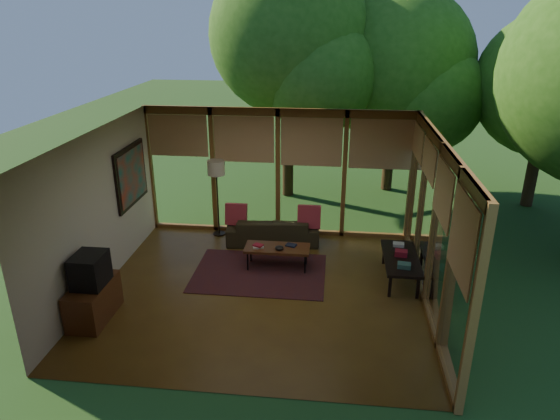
# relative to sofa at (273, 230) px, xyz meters

# --- Properties ---
(floor) EXTENTS (5.50, 5.50, 0.00)m
(floor) POSITION_rel_sofa_xyz_m (0.05, -2.00, -0.28)
(floor) COLOR brown
(floor) RESTS_ON ground
(ceiling) EXTENTS (5.50, 5.50, 0.00)m
(ceiling) POSITION_rel_sofa_xyz_m (0.05, -2.00, 2.42)
(ceiling) COLOR white
(ceiling) RESTS_ON ground
(wall_left) EXTENTS (0.04, 5.00, 2.70)m
(wall_left) POSITION_rel_sofa_xyz_m (-2.70, -2.00, 1.07)
(wall_left) COLOR beige
(wall_left) RESTS_ON ground
(wall_front) EXTENTS (5.50, 0.04, 2.70)m
(wall_front) POSITION_rel_sofa_xyz_m (0.05, -4.50, 1.07)
(wall_front) COLOR beige
(wall_front) RESTS_ON ground
(window_wall_back) EXTENTS (5.50, 0.12, 2.70)m
(window_wall_back) POSITION_rel_sofa_xyz_m (0.05, 0.50, 1.07)
(window_wall_back) COLOR brown
(window_wall_back) RESTS_ON ground
(window_wall_right) EXTENTS (0.12, 5.00, 2.70)m
(window_wall_right) POSITION_rel_sofa_xyz_m (2.80, -2.00, 1.07)
(window_wall_right) COLOR brown
(window_wall_right) RESTS_ON ground
(exterior_lawn) EXTENTS (40.00, 40.00, 0.00)m
(exterior_lawn) POSITION_rel_sofa_xyz_m (8.05, 6.00, -0.29)
(exterior_lawn) COLOR #254D1D
(exterior_lawn) RESTS_ON ground
(tree_nw) EXTENTS (3.77, 3.77, 5.86)m
(tree_nw) POSITION_rel_sofa_xyz_m (0.03, 3.01, 3.69)
(tree_nw) COLOR #382714
(tree_nw) RESTS_ON ground
(tree_ne) EXTENTS (3.84, 3.84, 5.17)m
(tree_ne) POSITION_rel_sofa_xyz_m (2.64, 3.77, 2.97)
(tree_ne) COLOR #382714
(tree_ne) RESTS_ON ground
(tree_far) EXTENTS (3.32, 3.32, 4.61)m
(tree_far) POSITION_rel_sofa_xyz_m (6.01, 2.84, 2.66)
(tree_far) COLOR #382714
(tree_far) RESTS_ON ground
(rug) EXTENTS (2.40, 1.70, 0.01)m
(rug) POSITION_rel_sofa_xyz_m (-0.07, -1.36, -0.27)
(rug) COLOR maroon
(rug) RESTS_ON floor
(sofa) EXTENTS (1.95, 0.91, 0.55)m
(sofa) POSITION_rel_sofa_xyz_m (0.00, 0.00, 0.00)
(sofa) COLOR #322B19
(sofa) RESTS_ON floor
(pillow_left) EXTENTS (0.44, 0.24, 0.46)m
(pillow_left) POSITION_rel_sofa_xyz_m (-0.75, -0.05, 0.33)
(pillow_left) COLOR maroon
(pillow_left) RESTS_ON sofa
(pillow_right) EXTENTS (0.47, 0.25, 0.49)m
(pillow_right) POSITION_rel_sofa_xyz_m (0.75, -0.05, 0.34)
(pillow_right) COLOR maroon
(pillow_right) RESTS_ON sofa
(ct_book_lower) EXTENTS (0.23, 0.19, 0.03)m
(ct_book_lower) POSITION_rel_sofa_xyz_m (-0.13, -1.16, 0.16)
(ct_book_lower) COLOR beige
(ct_book_lower) RESTS_ON coffee_table
(ct_book_upper) EXTENTS (0.21, 0.18, 0.03)m
(ct_book_upper) POSITION_rel_sofa_xyz_m (-0.13, -1.16, 0.19)
(ct_book_upper) COLOR maroon
(ct_book_upper) RESTS_ON coffee_table
(ct_book_side) EXTENTS (0.22, 0.19, 0.03)m
(ct_book_side) POSITION_rel_sofa_xyz_m (0.47, -1.03, 0.16)
(ct_book_side) COLOR black
(ct_book_side) RESTS_ON coffee_table
(ct_bowl) EXTENTS (0.16, 0.16, 0.07)m
(ct_bowl) POSITION_rel_sofa_xyz_m (0.27, -1.21, 0.19)
(ct_bowl) COLOR black
(ct_bowl) RESTS_ON coffee_table
(media_cabinet) EXTENTS (0.50, 1.00, 0.60)m
(media_cabinet) POSITION_rel_sofa_xyz_m (-2.42, -3.07, 0.02)
(media_cabinet) COLOR brown
(media_cabinet) RESTS_ON floor
(television) EXTENTS (0.45, 0.55, 0.50)m
(television) POSITION_rel_sofa_xyz_m (-2.40, -3.07, 0.57)
(television) COLOR black
(television) RESTS_ON media_cabinet
(console_book_a) EXTENTS (0.24, 0.19, 0.08)m
(console_book_a) POSITION_rel_sofa_xyz_m (2.45, -1.72, 0.22)
(console_book_a) COLOR #376056
(console_book_a) RESTS_ON side_console
(console_book_b) EXTENTS (0.24, 0.19, 0.10)m
(console_book_b) POSITION_rel_sofa_xyz_m (2.45, -1.27, 0.23)
(console_book_b) COLOR maroon
(console_book_b) RESTS_ON side_console
(console_book_c) EXTENTS (0.22, 0.17, 0.06)m
(console_book_c) POSITION_rel_sofa_xyz_m (2.45, -0.87, 0.21)
(console_book_c) COLOR beige
(console_book_c) RESTS_ON side_console
(floor_lamp) EXTENTS (0.36, 0.36, 1.65)m
(floor_lamp) POSITION_rel_sofa_xyz_m (-1.20, 0.25, 1.13)
(floor_lamp) COLOR black
(floor_lamp) RESTS_ON floor
(coffee_table) EXTENTS (1.20, 0.50, 0.43)m
(coffee_table) POSITION_rel_sofa_xyz_m (0.22, -1.11, 0.12)
(coffee_table) COLOR brown
(coffee_table) RESTS_ON floor
(side_console) EXTENTS (0.60, 1.40, 0.46)m
(side_console) POSITION_rel_sofa_xyz_m (2.45, -1.32, 0.13)
(side_console) COLOR black
(side_console) RESTS_ON floor
(wall_painting) EXTENTS (0.06, 1.35, 1.15)m
(wall_painting) POSITION_rel_sofa_xyz_m (-2.66, -0.60, 1.27)
(wall_painting) COLOR black
(wall_painting) RESTS_ON wall_left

